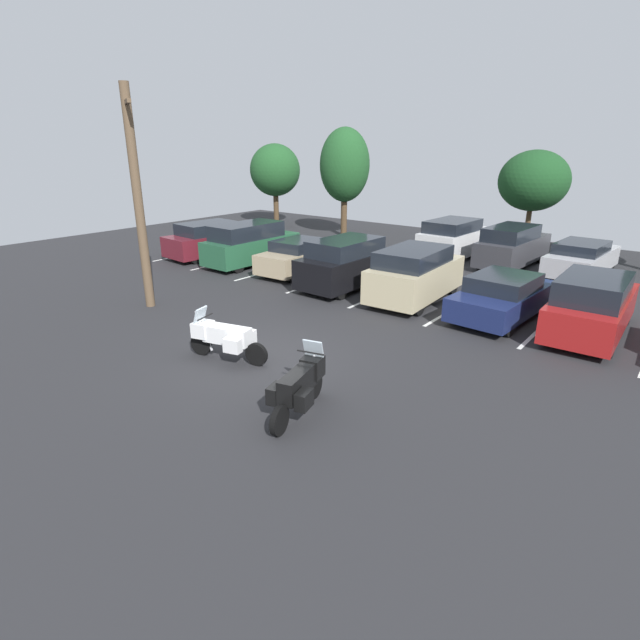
{
  "coord_description": "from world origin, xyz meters",
  "views": [
    {
      "loc": [
        8.77,
        -8.44,
        5.34
      ],
      "look_at": [
        0.89,
        1.47,
        0.81
      ],
      "focal_mm": 27.7,
      "sensor_mm": 36.0,
      "label": 1
    }
  ],
  "objects_px": {
    "car_far_white": "(454,238)",
    "car_far_silver": "(581,258)",
    "utility_pole": "(138,198)",
    "car_green": "(250,244)",
    "car_red": "(592,306)",
    "car_champagne": "(415,274)",
    "car_tan": "(300,256)",
    "car_maroon": "(211,240)",
    "car_far_charcoal": "(512,246)",
    "car_black": "(347,263)",
    "car_navy": "(503,296)",
    "motorcycle_second": "(300,385)",
    "motorcycle_touring": "(224,337)"
  },
  "relations": [
    {
      "from": "motorcycle_second",
      "to": "car_green",
      "type": "bearing_deg",
      "value": 140.18
    },
    {
      "from": "car_champagne",
      "to": "car_maroon",
      "type": "bearing_deg",
      "value": 178.42
    },
    {
      "from": "car_navy",
      "to": "car_far_white",
      "type": "relative_size",
      "value": 1.02
    },
    {
      "from": "car_far_white",
      "to": "motorcycle_second",
      "type": "bearing_deg",
      "value": -76.49
    },
    {
      "from": "car_red",
      "to": "car_champagne",
      "type": "bearing_deg",
      "value": -178.12
    },
    {
      "from": "car_tan",
      "to": "car_champagne",
      "type": "height_order",
      "value": "car_champagne"
    },
    {
      "from": "car_far_white",
      "to": "car_maroon",
      "type": "bearing_deg",
      "value": -142.67
    },
    {
      "from": "car_tan",
      "to": "car_far_charcoal",
      "type": "distance_m",
      "value": 9.73
    },
    {
      "from": "car_far_silver",
      "to": "utility_pole",
      "type": "height_order",
      "value": "utility_pole"
    },
    {
      "from": "car_maroon",
      "to": "utility_pole",
      "type": "relative_size",
      "value": 0.66
    },
    {
      "from": "car_champagne",
      "to": "car_far_charcoal",
      "type": "relative_size",
      "value": 0.91
    },
    {
      "from": "motorcycle_second",
      "to": "car_black",
      "type": "height_order",
      "value": "car_black"
    },
    {
      "from": "car_black",
      "to": "car_champagne",
      "type": "xyz_separation_m",
      "value": [
        2.92,
        0.07,
        0.02
      ]
    },
    {
      "from": "car_black",
      "to": "car_navy",
      "type": "height_order",
      "value": "car_black"
    },
    {
      "from": "car_far_charcoal",
      "to": "car_champagne",
      "type": "bearing_deg",
      "value": -97.22
    },
    {
      "from": "car_far_white",
      "to": "car_green",
      "type": "bearing_deg",
      "value": -133.11
    },
    {
      "from": "car_green",
      "to": "car_champagne",
      "type": "distance_m",
      "value": 8.74
    },
    {
      "from": "motorcycle_second",
      "to": "car_far_silver",
      "type": "height_order",
      "value": "car_far_silver"
    },
    {
      "from": "car_black",
      "to": "utility_pole",
      "type": "distance_m",
      "value": 7.86
    },
    {
      "from": "car_red",
      "to": "car_far_silver",
      "type": "xyz_separation_m",
      "value": [
        -1.82,
        7.46,
        -0.15
      ]
    },
    {
      "from": "car_maroon",
      "to": "car_far_white",
      "type": "relative_size",
      "value": 1.06
    },
    {
      "from": "car_green",
      "to": "car_far_charcoal",
      "type": "height_order",
      "value": "car_green"
    },
    {
      "from": "motorcycle_second",
      "to": "utility_pole",
      "type": "height_order",
      "value": "utility_pole"
    },
    {
      "from": "car_far_silver",
      "to": "utility_pole",
      "type": "distance_m",
      "value": 17.82
    },
    {
      "from": "car_far_white",
      "to": "car_champagne",
      "type": "bearing_deg",
      "value": -75.77
    },
    {
      "from": "car_black",
      "to": "car_red",
      "type": "xyz_separation_m",
      "value": [
        8.58,
        0.25,
        -0.07
      ]
    },
    {
      "from": "car_maroon",
      "to": "car_champagne",
      "type": "height_order",
      "value": "car_champagne"
    },
    {
      "from": "car_black",
      "to": "utility_pole",
      "type": "relative_size",
      "value": 0.62
    },
    {
      "from": "car_navy",
      "to": "utility_pole",
      "type": "relative_size",
      "value": 0.63
    },
    {
      "from": "car_maroon",
      "to": "utility_pole",
      "type": "bearing_deg",
      "value": -54.97
    },
    {
      "from": "car_maroon",
      "to": "car_champagne",
      "type": "relative_size",
      "value": 1.05
    },
    {
      "from": "motorcycle_second",
      "to": "car_green",
      "type": "xyz_separation_m",
      "value": [
        -10.69,
        8.91,
        0.31
      ]
    },
    {
      "from": "car_far_white",
      "to": "car_black",
      "type": "bearing_deg",
      "value": -97.33
    },
    {
      "from": "utility_pole",
      "to": "car_champagne",
      "type": "bearing_deg",
      "value": 42.4
    },
    {
      "from": "motorcycle_second",
      "to": "car_maroon",
      "type": "height_order",
      "value": "car_maroon"
    },
    {
      "from": "motorcycle_second",
      "to": "car_champagne",
      "type": "height_order",
      "value": "car_champagne"
    },
    {
      "from": "motorcycle_second",
      "to": "car_far_charcoal",
      "type": "relative_size",
      "value": 0.45
    },
    {
      "from": "car_far_white",
      "to": "car_red",
      "type": "bearing_deg",
      "value": -44.43
    },
    {
      "from": "car_champagne",
      "to": "car_red",
      "type": "height_order",
      "value": "car_champagne"
    },
    {
      "from": "car_red",
      "to": "motorcycle_second",
      "type": "bearing_deg",
      "value": -112.97
    },
    {
      "from": "car_green",
      "to": "utility_pole",
      "type": "relative_size",
      "value": 0.67
    },
    {
      "from": "motorcycle_touring",
      "to": "car_far_white",
      "type": "height_order",
      "value": "car_far_white"
    },
    {
      "from": "car_far_charcoal",
      "to": "motorcycle_second",
      "type": "bearing_deg",
      "value": -86.42
    },
    {
      "from": "car_green",
      "to": "car_red",
      "type": "height_order",
      "value": "car_green"
    },
    {
      "from": "car_red",
      "to": "car_far_silver",
      "type": "height_order",
      "value": "car_red"
    },
    {
      "from": "car_far_charcoal",
      "to": "car_far_silver",
      "type": "xyz_separation_m",
      "value": [
        2.88,
        0.17,
        -0.19
      ]
    },
    {
      "from": "motorcycle_touring",
      "to": "car_far_charcoal",
      "type": "distance_m",
      "value": 15.35
    },
    {
      "from": "car_far_white",
      "to": "car_far_silver",
      "type": "distance_m",
      "value": 5.77
    },
    {
      "from": "car_far_charcoal",
      "to": "utility_pole",
      "type": "relative_size",
      "value": 0.69
    },
    {
      "from": "motorcycle_second",
      "to": "car_far_silver",
      "type": "bearing_deg",
      "value": 83.37
    }
  ]
}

